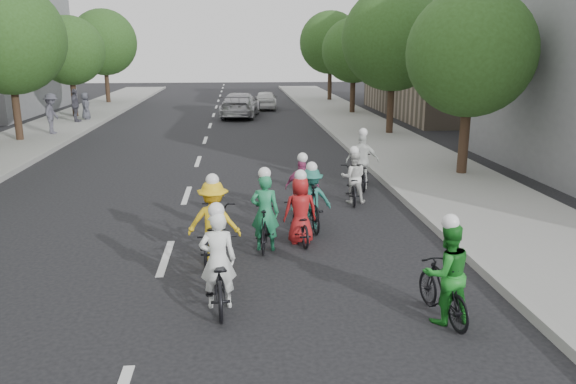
{
  "coord_description": "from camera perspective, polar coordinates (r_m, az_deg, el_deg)",
  "views": [
    {
      "loc": [
        1.51,
        -10.82,
        4.12
      ],
      "look_at": [
        2.6,
        1.25,
        1.0
      ],
      "focal_mm": 35.0,
      "sensor_mm": 36.0,
      "label": 1
    }
  ],
  "objects": [
    {
      "name": "tree_r_2",
      "position": [
        36.17,
        6.7,
        14.09
      ],
      "size": [
        4.0,
        4.0,
        5.97
      ],
      "color": "black",
      "rests_on": "ground"
    },
    {
      "name": "cyclist_1",
      "position": [
        9.04,
        15.66,
        -8.67
      ],
      "size": [
        0.85,
        1.6,
        1.74
      ],
      "rotation": [
        0.0,
        0.0,
        3.29
      ],
      "color": "black",
      "rests_on": "ground"
    },
    {
      "name": "cyclist_6",
      "position": [
        15.46,
        6.6,
        1.03
      ],
      "size": [
        0.87,
        1.87,
        1.57
      ],
      "rotation": [
        0.0,
        0.0,
        3.01
      ],
      "color": "black",
      "rests_on": "ground"
    },
    {
      "name": "follow_car_trail",
      "position": [
        39.35,
        -2.28,
        9.34
      ],
      "size": [
        1.75,
        3.85,
        1.28
      ],
      "primitive_type": "imported",
      "rotation": [
        0.0,
        0.0,
        3.08
      ],
      "color": "white",
      "rests_on": "ground"
    },
    {
      "name": "sidewalk_right",
      "position": [
        22.18,
        11.99,
        3.61
      ],
      "size": [
        4.0,
        80.0,
        0.15
      ],
      "primitive_type": "cube",
      "color": "gray",
      "rests_on": "ground"
    },
    {
      "name": "tree_l_5",
      "position": [
        44.89,
        -18.2,
        14.24
      ],
      "size": [
        4.8,
        4.8,
        6.93
      ],
      "color": "black",
      "rests_on": "ground"
    },
    {
      "name": "tree_r_1",
      "position": [
        27.41,
        10.66,
        15.02
      ],
      "size": [
        4.8,
        4.8,
        6.93
      ],
      "color": "black",
      "rests_on": "ground"
    },
    {
      "name": "spectator_0",
      "position": [
        29.09,
        -22.86,
        7.35
      ],
      "size": [
        0.74,
        1.25,
        1.9
      ],
      "primitive_type": "imported",
      "rotation": [
        0.0,
        0.0,
        1.54
      ],
      "color": "#52505E",
      "rests_on": "sidewalk_left"
    },
    {
      "name": "ground",
      "position": [
        11.68,
        -12.32,
        -6.57
      ],
      "size": [
        120.0,
        120.0,
        0.0
      ],
      "primitive_type": "plane",
      "color": "black",
      "rests_on": "ground"
    },
    {
      "name": "bldg_se",
      "position": [
        37.72,
        17.98,
        13.57
      ],
      "size": [
        10.0,
        14.0,
        8.0
      ],
      "primitive_type": "cube",
      "color": "gray",
      "rests_on": "ground"
    },
    {
      "name": "cyclist_7",
      "position": [
        13.08,
        2.35,
        -1.04
      ],
      "size": [
        0.98,
        1.87,
        1.61
      ],
      "rotation": [
        0.0,
        0.0,
        3.23
      ],
      "color": "black",
      "rests_on": "ground"
    },
    {
      "name": "follow_car_lead",
      "position": [
        34.77,
        -4.88,
        8.81
      ],
      "size": [
        2.74,
        5.36,
        1.49
      ],
      "primitive_type": "imported",
      "rotation": [
        0.0,
        0.0,
        3.01
      ],
      "color": "#B5B5BA",
      "rests_on": "ground"
    },
    {
      "name": "tree_r_0",
      "position": [
        18.89,
        18.06,
        13.28
      ],
      "size": [
        4.0,
        4.0,
        5.97
      ],
      "color": "black",
      "rests_on": "ground"
    },
    {
      "name": "spectator_1",
      "position": [
        33.34,
        -20.79,
        8.23
      ],
      "size": [
        0.46,
        1.07,
        1.81
      ],
      "primitive_type": "imported",
      "rotation": [
        0.0,
        0.0,
        1.59
      ],
      "color": "#4D4C58",
      "rests_on": "sidewalk_left"
    },
    {
      "name": "tree_l_3",
      "position": [
        27.59,
        -26.56,
        13.79
      ],
      "size": [
        4.8,
        4.8,
        6.93
      ],
      "color": "black",
      "rests_on": "ground"
    },
    {
      "name": "cyclist_8",
      "position": [
        17.03,
        7.49,
        2.47
      ],
      "size": [
        1.02,
        1.88,
        1.83
      ],
      "rotation": [
        0.0,
        0.0,
        3.04
      ],
      "color": "black",
      "rests_on": "ground"
    },
    {
      "name": "cyclist_2",
      "position": [
        11.2,
        -7.52,
        -3.72
      ],
      "size": [
        1.14,
        2.05,
        1.78
      ],
      "rotation": [
        0.0,
        0.0,
        2.99
      ],
      "color": "black",
      "rests_on": "ground"
    },
    {
      "name": "cyclist_5",
      "position": [
        11.75,
        -2.36,
        -2.95
      ],
      "size": [
        0.64,
        1.55,
        1.77
      ],
      "rotation": [
        0.0,
        0.0,
        3.02
      ],
      "color": "black",
      "rests_on": "ground"
    },
    {
      "name": "cyclist_4",
      "position": [
        12.17,
        1.24,
        -2.56
      ],
      "size": [
        0.77,
        1.58,
        1.63
      ],
      "rotation": [
        0.0,
        0.0,
        3.25
      ],
      "color": "black",
      "rests_on": "ground"
    },
    {
      "name": "spectator_2",
      "position": [
        34.36,
        -19.88,
        8.22
      ],
      "size": [
        0.61,
        0.81,
        1.51
      ],
      "primitive_type": "imported",
      "rotation": [
        0.0,
        0.0,
        1.75
      ],
      "color": "#484A54",
      "rests_on": "sidewalk_left"
    },
    {
      "name": "tree_r_3",
      "position": [
        45.02,
        4.33,
        14.9
      ],
      "size": [
        4.8,
        4.8,
        6.93
      ],
      "color": "black",
      "rests_on": "ground"
    },
    {
      "name": "tree_l_4",
      "position": [
        36.15,
        -21.3,
        13.23
      ],
      "size": [
        4.0,
        4.0,
        5.97
      ],
      "color": "black",
      "rests_on": "ground"
    },
    {
      "name": "cyclist_3",
      "position": [
        14.12,
        1.44,
        -0.04
      ],
      "size": [
        0.91,
        1.52,
        1.62
      ],
      "rotation": [
        0.0,
        0.0,
        2.98
      ],
      "color": "black",
      "rests_on": "ground"
    },
    {
      "name": "curb_right",
      "position": [
        21.69,
        7.05,
        3.61
      ],
      "size": [
        0.18,
        80.0,
        0.18
      ],
      "primitive_type": "cube",
      "color": "#999993",
      "rests_on": "ground"
    },
    {
      "name": "cyclist_0",
      "position": [
        9.31,
        -7.08,
        -7.98
      ],
      "size": [
        0.77,
        1.98,
        1.77
      ],
      "rotation": [
        0.0,
        0.0,
        3.19
      ],
      "color": "black",
      "rests_on": "ground"
    },
    {
      "name": "curb_left",
      "position": [
        22.52,
        -24.69,
        2.79
      ],
      "size": [
        0.18,
        80.0,
        0.18
      ],
      "primitive_type": "cube",
      "color": "#999993",
      "rests_on": "ground"
    }
  ]
}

